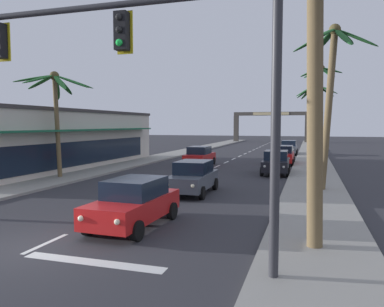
{
  "coord_description": "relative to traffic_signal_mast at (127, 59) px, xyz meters",
  "views": [
    {
      "loc": [
        7.49,
        -8.98,
        3.57
      ],
      "look_at": [
        2.21,
        8.0,
        2.2
      ],
      "focal_mm": 35.46,
      "sensor_mm": 36.0,
      "label": 1
    }
  ],
  "objects": [
    {
      "name": "sidewalk_left",
      "position": [
        -10.98,
        20.49,
        -5.09
      ],
      "size": [
        3.2,
        110.0,
        0.14
      ],
      "primitive_type": "cube",
      "color": "gray",
      "rests_on": "ground"
    },
    {
      "name": "palm_right_nearest",
      "position": [
        4.39,
        2.5,
        0.5
      ],
      "size": [
        3.55,
        3.61,
        8.48
      ],
      "color": "brown",
      "rests_on": "ground"
    },
    {
      "name": "sedan_parked_mid_kerb",
      "position": [
        1.98,
        37.52,
        -4.3
      ],
      "size": [
        1.96,
        4.45,
        1.68
      ],
      "color": "#4C515B",
      "rests_on": "ground"
    },
    {
      "name": "sedan_lead_at_stop_bar",
      "position": [
        -1.49,
        3.36,
        -4.3
      ],
      "size": [
        2.06,
        4.49,
        1.68
      ],
      "color": "red",
      "rests_on": "ground"
    },
    {
      "name": "sedan_parked_far_kerb",
      "position": [
        2.07,
        26.06,
        -4.3
      ],
      "size": [
        1.95,
        4.45,
        1.68
      ],
      "color": "red",
      "rests_on": "ground"
    },
    {
      "name": "palm_left_second",
      "position": [
        -11.55,
        12.6,
        0.31
      ],
      "size": [
        4.89,
        4.82,
        7.01
      ],
      "color": "brown",
      "rests_on": "ground"
    },
    {
      "name": "sedan_oncoming_far",
      "position": [
        -4.75,
        22.85,
        -4.3
      ],
      "size": [
        1.98,
        4.47,
        1.68
      ],
      "color": "red",
      "rests_on": "ground"
    },
    {
      "name": "palm_right_third",
      "position": [
        5.01,
        22.58,
        0.33
      ],
      "size": [
        3.2,
        3.18,
        8.18
      ],
      "color": "brown",
      "rests_on": "ground"
    },
    {
      "name": "ground_plane",
      "position": [
        -3.18,
        0.49,
        -5.16
      ],
      "size": [
        220.0,
        220.0,
        0.0
      ],
      "primitive_type": "plane",
      "color": "#2D2D33"
    },
    {
      "name": "sedan_third_in_queue",
      "position": [
        -1.42,
        10.1,
        -4.3
      ],
      "size": [
        2.01,
        4.47,
        1.68
      ],
      "color": "#4C515B",
      "rests_on": "ground"
    },
    {
      "name": "sedan_parked_nearest_kerb",
      "position": [
        2.02,
        19.22,
        -4.3
      ],
      "size": [
        2.04,
        4.49,
        1.68
      ],
      "color": "black",
      "rests_on": "ground"
    },
    {
      "name": "sidewalk_right",
      "position": [
        4.62,
        20.49,
        -5.09
      ],
      "size": [
        3.2,
        110.0,
        0.14
      ],
      "primitive_type": "cube",
      "color": "gray",
      "rests_on": "ground"
    },
    {
      "name": "palm_right_farthest",
      "position": [
        4.81,
        32.61,
        0.73
      ],
      "size": [
        4.21,
        4.58,
        7.87
      ],
      "color": "brown",
      "rests_on": "ground"
    },
    {
      "name": "storefront_strip_left",
      "position": [
        -15.39,
        17.54,
        -2.78
      ],
      "size": [
        7.46,
        23.23,
        4.74
      ],
      "color": "beige",
      "rests_on": "ground"
    },
    {
      "name": "palm_right_second",
      "position": [
        5.29,
        12.56,
        0.92
      ],
      "size": [
        4.2,
        4.12,
        8.7
      ],
      "color": "brown",
      "rests_on": "ground"
    },
    {
      "name": "lane_markings",
      "position": [
        -2.77,
        20.04,
        -5.15
      ],
      "size": [
        4.28,
        86.34,
        0.01
      ],
      "color": "silver",
      "rests_on": "ground"
    },
    {
      "name": "town_gateway_arch",
      "position": [
        -3.18,
        68.6,
        -1.18
      ],
      "size": [
        14.87,
        0.9,
        6.05
      ],
      "color": "#423D38",
      "rests_on": "ground"
    },
    {
      "name": "traffic_signal_mast",
      "position": [
        0.0,
        0.0,
        0.0
      ],
      "size": [
        11.45,
        0.4,
        7.1
      ],
      "color": "#2D2D33",
      "rests_on": "ground"
    }
  ]
}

